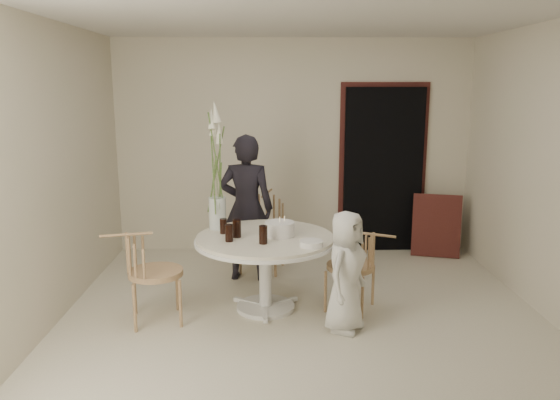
{
  "coord_description": "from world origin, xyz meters",
  "views": [
    {
      "loc": [
        -0.31,
        -4.7,
        2.12
      ],
      "look_at": [
        -0.21,
        0.3,
        1.07
      ],
      "focal_mm": 35.0,
      "sensor_mm": 36.0,
      "label": 1
    }
  ],
  "objects_px": {
    "girl": "(247,208)",
    "chair_left": "(141,264)",
    "chair_right": "(362,260)",
    "table": "(265,248)",
    "chair_far": "(265,220)",
    "boy": "(346,271)",
    "flower_vase": "(217,181)",
    "birthday_cake": "(280,229)"
  },
  "relations": [
    {
      "from": "girl",
      "to": "chair_left",
      "type": "bearing_deg",
      "value": 58.75
    },
    {
      "from": "chair_right",
      "to": "table",
      "type": "bearing_deg",
      "value": -66.99
    },
    {
      "from": "chair_far",
      "to": "boy",
      "type": "height_order",
      "value": "boy"
    },
    {
      "from": "table",
      "to": "flower_vase",
      "type": "xyz_separation_m",
      "value": [
        -0.47,
        0.28,
        0.6
      ]
    },
    {
      "from": "table",
      "to": "girl",
      "type": "xyz_separation_m",
      "value": [
        -0.21,
        0.86,
        0.19
      ]
    },
    {
      "from": "chair_far",
      "to": "boy",
      "type": "bearing_deg",
      "value": -54.1
    },
    {
      "from": "birthday_cake",
      "to": "boy",
      "type": "bearing_deg",
      "value": -39.78
    },
    {
      "from": "birthday_cake",
      "to": "flower_vase",
      "type": "bearing_deg",
      "value": 155.6
    },
    {
      "from": "chair_right",
      "to": "girl",
      "type": "relative_size",
      "value": 0.49
    },
    {
      "from": "girl",
      "to": "flower_vase",
      "type": "xyz_separation_m",
      "value": [
        -0.26,
        -0.57,
        0.41
      ]
    },
    {
      "from": "table",
      "to": "boy",
      "type": "distance_m",
      "value": 0.84
    },
    {
      "from": "chair_far",
      "to": "flower_vase",
      "type": "distance_m",
      "value": 1.25
    },
    {
      "from": "boy",
      "to": "birthday_cake",
      "type": "xyz_separation_m",
      "value": [
        -0.57,
        0.47,
        0.26
      ]
    },
    {
      "from": "boy",
      "to": "chair_far",
      "type": "bearing_deg",
      "value": 54.12
    },
    {
      "from": "table",
      "to": "girl",
      "type": "bearing_deg",
      "value": 103.71
    },
    {
      "from": "girl",
      "to": "flower_vase",
      "type": "relative_size",
      "value": 1.29
    },
    {
      "from": "girl",
      "to": "birthday_cake",
      "type": "xyz_separation_m",
      "value": [
        0.35,
        -0.85,
        -0.01
      ]
    },
    {
      "from": "table",
      "to": "birthday_cake",
      "type": "bearing_deg",
      "value": 3.4
    },
    {
      "from": "chair_left",
      "to": "birthday_cake",
      "type": "bearing_deg",
      "value": -90.65
    },
    {
      "from": "birthday_cake",
      "to": "chair_right",
      "type": "bearing_deg",
      "value": -4.33
    },
    {
      "from": "chair_far",
      "to": "chair_right",
      "type": "xyz_separation_m",
      "value": [
        0.93,
        -1.31,
        -0.07
      ]
    },
    {
      "from": "table",
      "to": "chair_left",
      "type": "height_order",
      "value": "chair_left"
    },
    {
      "from": "table",
      "to": "chair_far",
      "type": "bearing_deg",
      "value": 90.78
    },
    {
      "from": "flower_vase",
      "to": "boy",
      "type": "bearing_deg",
      "value": -32.47
    },
    {
      "from": "table",
      "to": "birthday_cake",
      "type": "height_order",
      "value": "birthday_cake"
    },
    {
      "from": "boy",
      "to": "flower_vase",
      "type": "relative_size",
      "value": 0.86
    },
    {
      "from": "chair_right",
      "to": "boy",
      "type": "relative_size",
      "value": 0.73
    },
    {
      "from": "girl",
      "to": "boy",
      "type": "height_order",
      "value": "girl"
    },
    {
      "from": "flower_vase",
      "to": "chair_far",
      "type": "bearing_deg",
      "value": 65.16
    },
    {
      "from": "table",
      "to": "chair_left",
      "type": "xyz_separation_m",
      "value": [
        -1.11,
        -0.27,
        -0.06
      ]
    },
    {
      "from": "chair_far",
      "to": "birthday_cake",
      "type": "bearing_deg",
      "value": -69.75
    },
    {
      "from": "chair_far",
      "to": "flower_vase",
      "type": "height_order",
      "value": "flower_vase"
    },
    {
      "from": "boy",
      "to": "flower_vase",
      "type": "bearing_deg",
      "value": 89.03
    },
    {
      "from": "table",
      "to": "birthday_cake",
      "type": "xyz_separation_m",
      "value": [
        0.14,
        0.01,
        0.18
      ]
    },
    {
      "from": "chair_right",
      "to": "chair_left",
      "type": "height_order",
      "value": "chair_left"
    },
    {
      "from": "chair_right",
      "to": "chair_left",
      "type": "relative_size",
      "value": 0.92
    },
    {
      "from": "chair_right",
      "to": "boy",
      "type": "height_order",
      "value": "boy"
    },
    {
      "from": "chair_right",
      "to": "flower_vase",
      "type": "height_order",
      "value": "flower_vase"
    },
    {
      "from": "chair_right",
      "to": "birthday_cake",
      "type": "distance_m",
      "value": 0.83
    },
    {
      "from": "table",
      "to": "flower_vase",
      "type": "height_order",
      "value": "flower_vase"
    },
    {
      "from": "girl",
      "to": "flower_vase",
      "type": "distance_m",
      "value": 0.75
    },
    {
      "from": "table",
      "to": "boy",
      "type": "xyz_separation_m",
      "value": [
        0.7,
        -0.46,
        -0.08
      ]
    }
  ]
}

